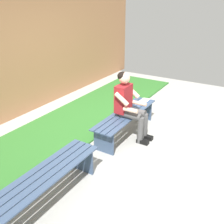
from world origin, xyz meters
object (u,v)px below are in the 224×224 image
object	(u,v)px
bench_near	(126,118)
bench_far	(42,183)
person_seated	(129,103)
book_open	(143,102)
apple	(130,104)

from	to	relation	value
bench_near	bench_far	xyz separation A→B (m)	(2.15, -0.00, 0.00)
person_seated	book_open	bearing A→B (deg)	-175.49
person_seated	apple	size ratio (longest dim) A/B	16.16
bench_near	book_open	bearing A→B (deg)	176.40
bench_far	book_open	distance (m)	2.80
person_seated	apple	bearing A→B (deg)	-153.95
bench_far	person_seated	xyz separation A→B (m)	(-2.07, 0.10, 0.34)
bench_far	apple	xyz separation A→B (m)	(-2.48, -0.10, 0.13)
person_seated	book_open	size ratio (longest dim) A/B	2.98
bench_far	apple	distance (m)	2.48
bench_far	bench_near	bearing A→B (deg)	180.00
bench_near	apple	bearing A→B (deg)	-162.86
bench_near	bench_far	world-z (taller)	same
apple	bench_far	bearing A→B (deg)	2.35
person_seated	book_open	xyz separation A→B (m)	(-0.73, -0.06, -0.24)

